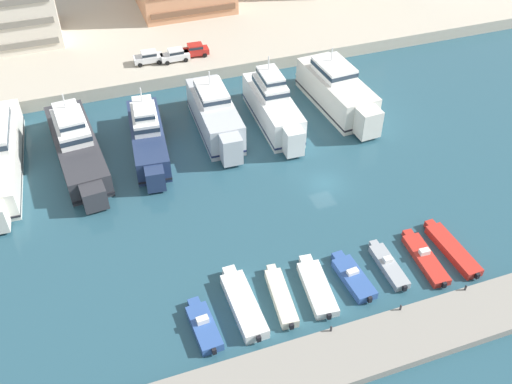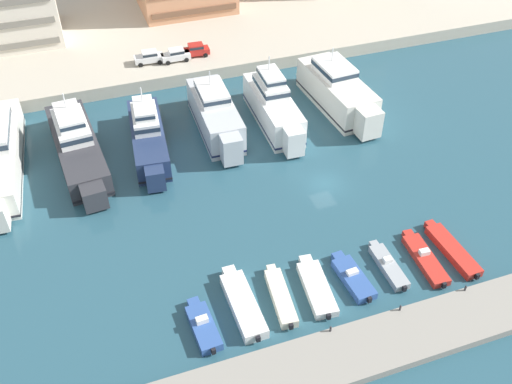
% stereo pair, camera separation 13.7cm
% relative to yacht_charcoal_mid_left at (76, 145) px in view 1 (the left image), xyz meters
% --- Properties ---
extents(ground_plane, '(400.00, 400.00, 0.00)m').
position_rel_yacht_charcoal_mid_left_xyz_m(ground_plane, '(25.52, -13.72, -2.07)').
color(ground_plane, '#285160').
extents(pier_dock, '(120.00, 5.20, 0.86)m').
position_rel_yacht_charcoal_mid_left_xyz_m(pier_dock, '(25.52, -34.88, -1.64)').
color(pier_dock, gray).
rests_on(pier_dock, ground).
extents(yacht_charcoal_mid_left, '(5.99, 19.91, 7.58)m').
position_rel_yacht_charcoal_mid_left_xyz_m(yacht_charcoal_mid_left, '(0.00, 0.00, 0.00)').
color(yacht_charcoal_mid_left, '#333338').
rests_on(yacht_charcoal_mid_left, ground).
extents(yacht_navy_center_left, '(5.09, 16.61, 7.39)m').
position_rel_yacht_charcoal_mid_left_xyz_m(yacht_navy_center_left, '(8.20, -0.85, -0.05)').
color(yacht_navy_center_left, navy).
rests_on(yacht_navy_center_left, ground).
extents(yacht_silver_center, '(4.69, 15.99, 7.24)m').
position_rel_yacht_charcoal_mid_left_xyz_m(yacht_silver_center, '(16.94, 0.35, 0.21)').
color(yacht_silver_center, silver).
rests_on(yacht_silver_center, ground).
extents(yacht_white_center_right, '(4.37, 16.02, 8.40)m').
position_rel_yacht_charcoal_mid_left_xyz_m(yacht_white_center_right, '(24.33, -0.40, 0.40)').
color(yacht_white_center_right, white).
rests_on(yacht_white_center_right, ground).
extents(yacht_ivory_mid_right, '(5.88, 17.12, 7.49)m').
position_rel_yacht_charcoal_mid_left_xyz_m(yacht_ivory_mid_right, '(33.64, 0.38, 0.31)').
color(yacht_ivory_mid_right, silver).
rests_on(yacht_ivory_mid_right, ground).
extents(motorboat_blue_far_left, '(2.16, 6.01, 1.40)m').
position_rel_yacht_charcoal_mid_left_xyz_m(motorboat_blue_far_left, '(7.47, -28.22, -1.61)').
color(motorboat_blue_far_left, '#33569E').
rests_on(motorboat_blue_far_left, ground).
extents(motorboat_white_left, '(2.28, 8.50, 1.09)m').
position_rel_yacht_charcoal_mid_left_xyz_m(motorboat_white_left, '(11.42, -27.14, -1.52)').
color(motorboat_white_left, white).
rests_on(motorboat_white_left, ground).
extents(motorboat_cream_mid_left, '(2.16, 7.26, 0.89)m').
position_rel_yacht_charcoal_mid_left_xyz_m(motorboat_cream_mid_left, '(14.93, -27.42, -1.63)').
color(motorboat_cream_mid_left, beige).
rests_on(motorboat_cream_mid_left, ground).
extents(motorboat_white_center_left, '(2.80, 7.49, 0.85)m').
position_rel_yacht_charcoal_mid_left_xyz_m(motorboat_white_center_left, '(18.45, -27.45, -1.67)').
color(motorboat_white_center_left, white).
rests_on(motorboat_white_center_left, ground).
extents(motorboat_blue_center, '(2.30, 6.36, 1.17)m').
position_rel_yacht_charcoal_mid_left_xyz_m(motorboat_blue_center, '(22.12, -27.50, -1.66)').
color(motorboat_blue_center, '#33569E').
rests_on(motorboat_blue_center, ground).
extents(motorboat_grey_center_right, '(1.58, 6.46, 1.15)m').
position_rel_yacht_charcoal_mid_left_xyz_m(motorboat_grey_center_right, '(25.99, -27.27, -1.70)').
color(motorboat_grey_center_right, '#9EA3A8').
rests_on(motorboat_grey_center_right, ground).
extents(motorboat_red_mid_right, '(2.15, 7.58, 1.22)m').
position_rel_yacht_charcoal_mid_left_xyz_m(motorboat_red_mid_right, '(29.80, -27.61, -1.70)').
color(motorboat_red_mid_right, red).
rests_on(motorboat_red_mid_right, ground).
extents(motorboat_red_right, '(2.03, 8.08, 0.86)m').
position_rel_yacht_charcoal_mid_left_xyz_m(motorboat_red_right, '(32.94, -27.49, -1.66)').
color(motorboat_red_right, red).
rests_on(motorboat_red_right, ground).
extents(car_white_far_left, '(4.16, 2.05, 1.80)m').
position_rel_yacht_charcoal_mid_left_xyz_m(car_white_far_left, '(11.98, 17.11, 0.75)').
color(car_white_far_left, white).
rests_on(car_white_far_left, quay_promenade).
extents(car_white_left, '(4.11, 1.95, 1.80)m').
position_rel_yacht_charcoal_mid_left_xyz_m(car_white_left, '(15.71, 16.49, 0.75)').
color(car_white_left, white).
rests_on(car_white_left, quay_promenade).
extents(car_red_mid_left, '(4.19, 2.10, 1.80)m').
position_rel_yacht_charcoal_mid_left_xyz_m(car_red_mid_left, '(18.72, 17.04, 0.75)').
color(car_red_mid_left, red).
rests_on(car_red_mid_left, quay_promenade).
extents(bollard_west, '(0.20, 0.20, 0.61)m').
position_rel_yacht_charcoal_mid_left_xyz_m(bollard_west, '(17.46, -32.53, -0.89)').
color(bollard_west, '#2D2D33').
rests_on(bollard_west, pier_dock).
extents(bollard_west_mid, '(0.20, 0.20, 0.61)m').
position_rel_yacht_charcoal_mid_left_xyz_m(bollard_west_mid, '(24.13, -32.53, -0.89)').
color(bollard_west_mid, '#2D2D33').
rests_on(bollard_west_mid, pier_dock).
extents(bollard_east_mid, '(0.20, 0.20, 0.61)m').
position_rel_yacht_charcoal_mid_left_xyz_m(bollard_east_mid, '(30.80, -32.53, -0.89)').
color(bollard_east_mid, '#2D2D33').
rests_on(bollard_east_mid, pier_dock).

